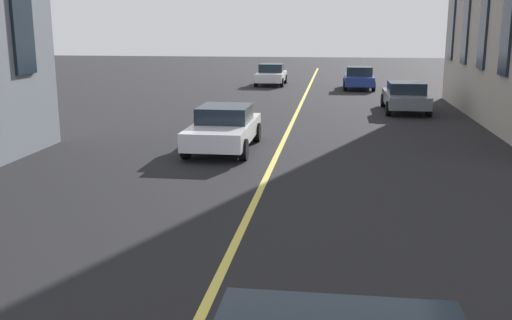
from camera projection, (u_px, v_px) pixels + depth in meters
The scene contains 5 objects.
lane_centre_line at pixel (270, 169), 16.04m from camera, with size 80.00×0.16×0.01m.
car_grey_parked_b at pixel (405, 96), 26.78m from camera, with size 4.40×1.95×1.37m.
car_white_near at pixel (271, 74), 38.91m from camera, with size 3.90×1.89×1.40m.
car_blue_trailing at pixel (359, 78), 36.39m from camera, with size 3.90×1.89×1.40m.
car_white_far at pixel (224, 127), 18.57m from camera, with size 4.40×1.95×1.37m.
Camera 1 is at (4.52, -1.72, 3.84)m, focal length 41.08 mm.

